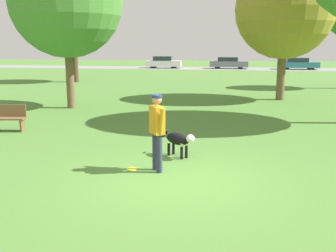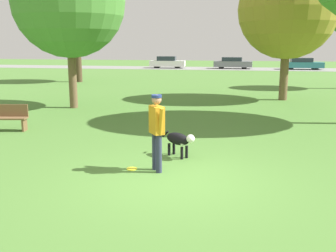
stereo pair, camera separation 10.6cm
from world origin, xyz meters
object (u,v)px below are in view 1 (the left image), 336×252
at_px(dog, 179,140).
at_px(tree_mid_center, 285,10).
at_px(parked_car_white, 164,62).
at_px(park_bench, 3,117).
at_px(parked_car_teal, 298,64).
at_px(person, 157,127).
at_px(tree_far_left, 73,21).
at_px(parked_car_grey, 229,63).
at_px(frisbee, 132,169).
at_px(tree_near_left, 66,1).

xyz_separation_m(dog, tree_mid_center, (3.53, 11.06, 3.95)).
distance_m(parked_car_white, park_bench, 34.10).
bearing_deg(parked_car_teal, dog, -103.69).
relative_size(person, dog, 1.76).
bearing_deg(tree_far_left, tree_mid_center, -27.20).
relative_size(dog, park_bench, 0.67).
height_order(parked_car_grey, parked_car_teal, parked_car_grey).
bearing_deg(park_bench, frisbee, -41.78).
relative_size(parked_car_white, parked_car_grey, 0.95).
xyz_separation_m(tree_mid_center, parked_car_teal, (4.44, 25.21, -3.76)).
xyz_separation_m(tree_near_left, tree_far_left, (-4.60, 11.40, -0.13)).
bearing_deg(parked_car_teal, frisbee, -104.62).
distance_m(person, parked_car_teal, 38.35).
bearing_deg(person, parked_car_grey, 143.49).
bearing_deg(tree_far_left, tree_near_left, -68.03).
height_order(parked_car_teal, park_bench, parked_car_teal).
height_order(parked_car_white, parked_car_teal, parked_car_white).
bearing_deg(parked_car_white, frisbee, -83.08).
distance_m(tree_near_left, parked_car_white, 29.58).
distance_m(dog, tree_near_left, 9.81).
distance_m(dog, parked_car_grey, 36.36).
height_order(parked_car_white, park_bench, parked_car_white).
relative_size(dog, tree_mid_center, 0.14).
xyz_separation_m(tree_mid_center, parked_car_grey, (-3.09, 25.31, -3.74)).
bearing_deg(tree_far_left, parked_car_white, 79.54).
distance_m(person, dog, 1.34).
bearing_deg(tree_mid_center, parked_car_grey, 96.95).
relative_size(tree_mid_center, park_bench, 4.68).
relative_size(tree_mid_center, parked_car_teal, 1.55).
bearing_deg(tree_far_left, parked_car_teal, 44.55).
height_order(person, tree_near_left, tree_near_left).
relative_size(dog, parked_car_white, 0.23).
bearing_deg(tree_far_left, dog, -60.31).
relative_size(parked_car_teal, park_bench, 3.02).
bearing_deg(parked_car_grey, frisbee, -89.70).
bearing_deg(tree_near_left, park_bench, -92.78).
xyz_separation_m(tree_mid_center, parked_car_white, (-10.61, 25.05, -3.72)).
bearing_deg(tree_far_left, frisbee, -63.90).
bearing_deg(person, tree_mid_center, 127.20).
xyz_separation_m(dog, frisbee, (-0.90, -1.15, -0.43)).
height_order(person, dog, person).
bearing_deg(park_bench, tree_mid_center, 33.44).
height_order(dog, tree_mid_center, tree_mid_center).
distance_m(frisbee, tree_near_left, 10.36).
height_order(person, parked_car_teal, person).
bearing_deg(person, tree_far_left, 172.10).
xyz_separation_m(frisbee, parked_car_white, (-6.18, 37.25, 0.66)).
relative_size(person, tree_mid_center, 0.25).
relative_size(person, park_bench, 1.17).
relative_size(frisbee, tree_mid_center, 0.04).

